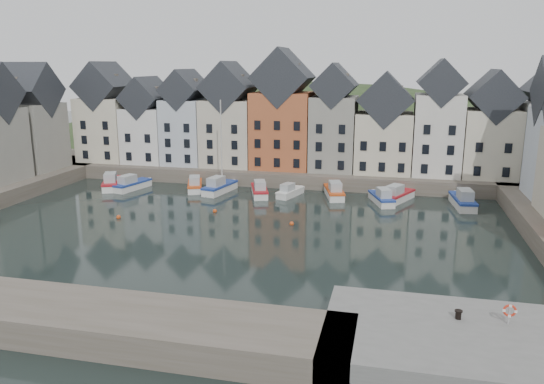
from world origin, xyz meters
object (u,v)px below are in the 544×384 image
(mooring_bollard, at_px, (458,314))
(life_ring_post, at_px, (510,311))
(boat_d, at_px, (219,187))
(boat_a, at_px, (111,183))

(mooring_bollard, relative_size, life_ring_post, 0.43)
(boat_d, relative_size, life_ring_post, 9.93)
(boat_d, xyz_separation_m, life_ring_post, (30.66, -36.07, 2.02))
(life_ring_post, bearing_deg, boat_a, 143.03)
(boat_d, distance_m, mooring_bollard, 45.50)
(boat_a, height_order, mooring_bollard, mooring_bollard)
(boat_a, height_order, boat_d, boat_d)
(boat_a, distance_m, boat_d, 15.92)
(boat_d, bearing_deg, mooring_bollard, -40.75)
(mooring_bollard, xyz_separation_m, life_ring_post, (2.89, -0.06, 0.55))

